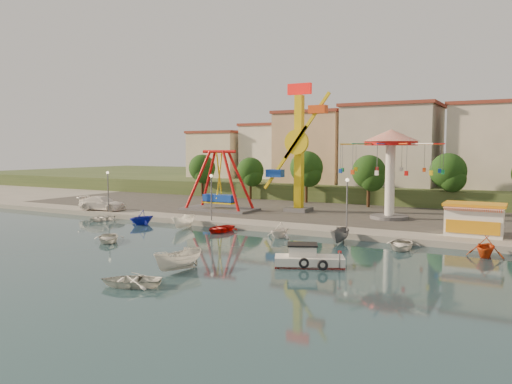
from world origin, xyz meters
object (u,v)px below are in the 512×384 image
Objects in this scene: wave_swinger at (391,154)px; rowboat_a at (108,238)px; skiff at (178,260)px; kamikaze_tower at (300,151)px; van at (102,203)px; cabin_motorboat at (308,260)px; pirate_ship_ride at (219,182)px.

rowboat_a is (-20.33, -24.28, -7.79)m from wave_swinger.
skiff is (-7.56, -30.14, -7.39)m from wave_swinger.
kamikaze_tower is 2.57× the size of van.
wave_swinger is 31.94m from skiff.
van reaches higher than cabin_motorboat.
pirate_ship_ride is 31.16m from skiff.
van is at bearing 96.53° from rowboat_a.
wave_swinger is at bearing 88.49° from skiff.
cabin_motorboat is at bearing -122.54° from van.
cabin_motorboat is 20.27m from rowboat_a.
wave_swinger reaches higher than skiff.
skiff is (-7.50, -5.89, 0.33)m from cabin_motorboat.
wave_swinger is 1.81× the size of van.
skiff is at bearing -166.77° from cabin_motorboat.
van is at bearing -154.83° from kamikaze_tower.
rowboat_a is at bearing 155.15° from cabin_motorboat.
wave_swinger is at bearing 7.03° from pirate_ship_ride.
kamikaze_tower is 1.42× the size of wave_swinger.
rowboat_a is 0.60× the size of van.
kamikaze_tower is at bearing 89.98° from cabin_motorboat.
cabin_motorboat is 0.85× the size of van.
pirate_ship_ride is 0.61× the size of kamikaze_tower.
rowboat_a is at bearing 167.90° from skiff.
wave_swinger reaches higher than rowboat_a.
pirate_ship_ride is at bearing 110.38° from cabin_motorboat.
skiff is 34.37m from van.
skiff is (14.29, -27.45, -3.59)m from pirate_ship_ride.
pirate_ship_ride reaches higher than cabin_motorboat.
rowboat_a is (1.52, -21.59, -3.99)m from pirate_ship_ride.
kamikaze_tower is at bearing 20.07° from pirate_ship_ride.
kamikaze_tower is 27.16m from van.
van is at bearing 133.43° from cabin_motorboat.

